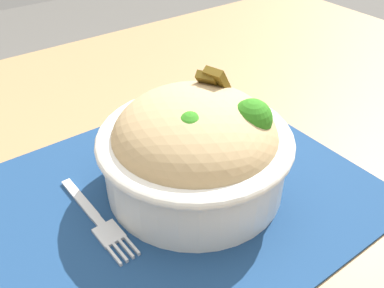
% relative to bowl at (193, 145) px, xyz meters
% --- Properties ---
extents(table, '(1.33, 0.87, 0.73)m').
position_rel_bowl_xyz_m(table, '(0.07, 0.00, -0.12)').
color(table, '#99754C').
rests_on(table, ground_plane).
extents(placemat, '(0.40, 0.32, 0.00)m').
position_rel_bowl_xyz_m(placemat, '(0.03, 0.00, -0.05)').
color(placemat, navy).
rests_on(placemat, table).
extents(bowl, '(0.21, 0.21, 0.12)m').
position_rel_bowl_xyz_m(bowl, '(0.00, 0.00, 0.00)').
color(bowl, silver).
rests_on(bowl, placemat).
extents(fork, '(0.02, 0.13, 0.00)m').
position_rel_bowl_xyz_m(fork, '(0.10, -0.01, -0.05)').
color(fork, silver).
rests_on(fork, placemat).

